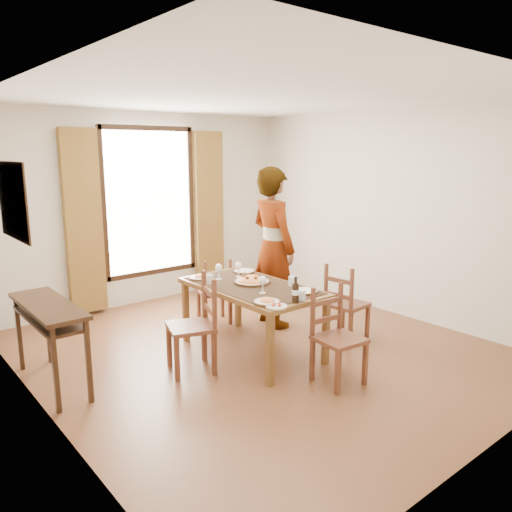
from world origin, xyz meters
TOP-DOWN VIEW (x-y plane):
  - ground at (0.00, 0.00)m, footprint 5.00×5.00m
  - room_shell at (-0.00, 0.13)m, footprint 4.60×5.10m
  - console_table at (-2.03, 0.60)m, footprint 0.38×1.20m
  - dining_table at (-0.09, 0.03)m, footprint 0.88×1.60m
  - chair_west at (-0.83, 0.03)m, footprint 0.54×0.54m
  - chair_north at (0.14, 1.06)m, footprint 0.47×0.47m
  - chair_south at (0.08, -1.04)m, footprint 0.44×0.44m
  - chair_east at (0.94, -0.40)m, footprint 0.44×0.44m
  - man at (0.68, 0.57)m, footprint 0.81×0.60m
  - plate_sw at (-0.38, -0.55)m, footprint 0.27×0.27m
  - plate_se at (0.16, -0.52)m, footprint 0.27×0.27m
  - plate_nw at (-0.35, 0.62)m, footprint 0.27×0.27m
  - plate_ne at (0.21, 0.55)m, footprint 0.27×0.27m
  - pasta_platter at (-0.03, 0.10)m, footprint 0.40×0.40m
  - caprese_plate at (-0.39, -0.71)m, footprint 0.20×0.20m
  - wine_glass_a at (-0.20, -0.28)m, footprint 0.08×0.08m
  - wine_glass_b at (0.00, 0.38)m, footprint 0.08×0.08m
  - wine_glass_c at (-0.22, 0.45)m, footprint 0.08×0.08m
  - tumbler_a at (0.23, -0.25)m, footprint 0.07×0.07m
  - tumbler_b at (-0.40, 0.37)m, footprint 0.07×0.07m
  - tumbler_c at (-0.07, -0.71)m, footprint 0.07×0.07m
  - wine_bottle at (-0.15, -0.71)m, footprint 0.07×0.07m

SIDE VIEW (x-z plane):
  - ground at x=0.00m, z-range 0.00..0.00m
  - chair_north at x=0.14m, z-range -0.03..0.82m
  - chair_east at x=0.94m, z-range -0.03..0.88m
  - chair_south at x=0.08m, z-range -0.03..0.89m
  - chair_west at x=-0.83m, z-range -0.03..0.94m
  - dining_table at x=-0.09m, z-range 0.31..1.06m
  - console_table at x=-2.03m, z-range 0.28..1.08m
  - caprese_plate at x=-0.39m, z-range 0.76..0.80m
  - plate_sw at x=-0.38m, z-range 0.76..0.81m
  - plate_se at x=0.16m, z-range 0.76..0.81m
  - plate_nw at x=-0.35m, z-range 0.76..0.81m
  - plate_ne at x=0.21m, z-range 0.76..0.81m
  - pasta_platter at x=-0.03m, z-range 0.76..0.86m
  - tumbler_a at x=0.23m, z-range 0.76..0.86m
  - tumbler_b at x=-0.40m, z-range 0.76..0.86m
  - tumbler_c at x=-0.07m, z-range 0.76..0.86m
  - wine_glass_a at x=-0.20m, z-range 0.76..0.94m
  - wine_glass_b at x=0.00m, z-range 0.76..0.94m
  - wine_glass_c at x=-0.22m, z-range 0.76..0.94m
  - wine_bottle at x=-0.15m, z-range 0.76..1.00m
  - man at x=0.68m, z-range 0.00..1.98m
  - room_shell at x=0.00m, z-range 0.17..2.91m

